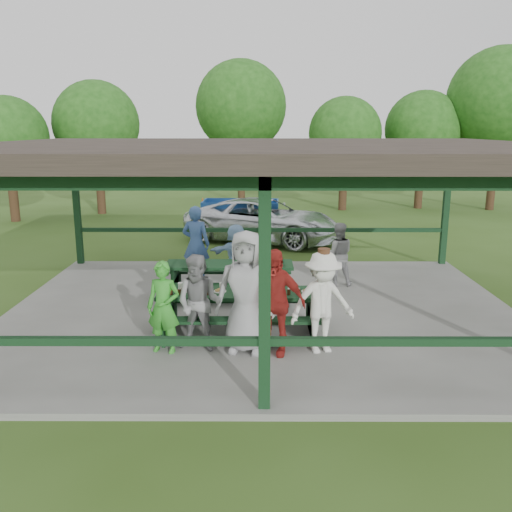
{
  "coord_description": "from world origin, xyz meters",
  "views": [
    {
      "loc": [
        -0.08,
        -10.16,
        3.62
      ],
      "look_at": [
        -0.12,
        -0.3,
        1.27
      ],
      "focal_mm": 38.0,
      "sensor_mm": 36.0,
      "label": 1
    }
  ],
  "objects_px": {
    "contestant_white_fedora": "(322,302)",
    "spectator_lblue": "(236,255)",
    "picnic_table_near": "(240,306)",
    "farm_trailer": "(241,216)",
    "picnic_table_far": "(229,276)",
    "spectator_blue": "(196,244)",
    "contestant_grey_mid": "(246,292)",
    "contestant_red": "(274,302)",
    "contestant_green": "(164,307)",
    "contestant_grey_left": "(199,303)",
    "spectator_grey": "(338,254)",
    "pickup_truck": "(263,220)"
  },
  "relations": [
    {
      "from": "picnic_table_near",
      "to": "contestant_grey_mid",
      "type": "height_order",
      "value": "contestant_grey_mid"
    },
    {
      "from": "contestant_grey_left",
      "to": "picnic_table_far",
      "type": "bearing_deg",
      "value": 95.89
    },
    {
      "from": "picnic_table_far",
      "to": "contestant_white_fedora",
      "type": "distance_m",
      "value": 3.27
    },
    {
      "from": "contestant_grey_mid",
      "to": "spectator_blue",
      "type": "bearing_deg",
      "value": 116.97
    },
    {
      "from": "farm_trailer",
      "to": "contestant_red",
      "type": "bearing_deg",
      "value": -82.68
    },
    {
      "from": "contestant_grey_left",
      "to": "farm_trailer",
      "type": "bearing_deg",
      "value": 100.94
    },
    {
      "from": "contestant_grey_left",
      "to": "spectator_lblue",
      "type": "distance_m",
      "value": 3.68
    },
    {
      "from": "contestant_grey_mid",
      "to": "spectator_lblue",
      "type": "distance_m",
      "value": 3.69
    },
    {
      "from": "contestant_grey_mid",
      "to": "farm_trailer",
      "type": "xyz_separation_m",
      "value": [
        -0.41,
        10.53,
        -0.47
      ]
    },
    {
      "from": "contestant_green",
      "to": "farm_trailer",
      "type": "bearing_deg",
      "value": 97.36
    },
    {
      "from": "contestant_green",
      "to": "pickup_truck",
      "type": "relative_size",
      "value": 0.3
    },
    {
      "from": "contestant_grey_left",
      "to": "pickup_truck",
      "type": "distance_m",
      "value": 9.14
    },
    {
      "from": "contestant_grey_mid",
      "to": "spectator_grey",
      "type": "distance_m",
      "value": 4.27
    },
    {
      "from": "contestant_grey_left",
      "to": "contestant_white_fedora",
      "type": "relative_size",
      "value": 0.93
    },
    {
      "from": "contestant_red",
      "to": "pickup_truck",
      "type": "relative_size",
      "value": 0.34
    },
    {
      "from": "picnic_table_near",
      "to": "contestant_green",
      "type": "height_order",
      "value": "contestant_green"
    },
    {
      "from": "spectator_lblue",
      "to": "spectator_grey",
      "type": "distance_m",
      "value": 2.3
    },
    {
      "from": "contestant_grey_left",
      "to": "spectator_grey",
      "type": "bearing_deg",
      "value": 66.48
    },
    {
      "from": "contestant_grey_mid",
      "to": "spectator_lblue",
      "type": "bearing_deg",
      "value": 104.52
    },
    {
      "from": "picnic_table_far",
      "to": "spectator_lblue",
      "type": "bearing_deg",
      "value": 82.7
    },
    {
      "from": "contestant_green",
      "to": "contestant_grey_left",
      "type": "distance_m",
      "value": 0.57
    },
    {
      "from": "contestant_green",
      "to": "spectator_blue",
      "type": "xyz_separation_m",
      "value": [
        0.06,
        4.1,
        0.15
      ]
    },
    {
      "from": "picnic_table_near",
      "to": "spectator_grey",
      "type": "xyz_separation_m",
      "value": [
        2.12,
        2.98,
        0.24
      ]
    },
    {
      "from": "contestant_grey_mid",
      "to": "contestant_red",
      "type": "relative_size",
      "value": 1.15
    },
    {
      "from": "pickup_truck",
      "to": "spectator_blue",
      "type": "bearing_deg",
      "value": -175.47
    },
    {
      "from": "spectator_lblue",
      "to": "spectator_grey",
      "type": "height_order",
      "value": "spectator_grey"
    },
    {
      "from": "picnic_table_near",
      "to": "contestant_grey_mid",
      "type": "relative_size",
      "value": 1.44
    },
    {
      "from": "contestant_grey_mid",
      "to": "spectator_blue",
      "type": "xyz_separation_m",
      "value": [
        -1.25,
        4.05,
        -0.09
      ]
    },
    {
      "from": "picnic_table_far",
      "to": "spectator_blue",
      "type": "height_order",
      "value": "spectator_blue"
    },
    {
      "from": "contestant_white_fedora",
      "to": "spectator_blue",
      "type": "bearing_deg",
      "value": 105.81
    },
    {
      "from": "picnic_table_far",
      "to": "pickup_truck",
      "type": "relative_size",
      "value": 0.53
    },
    {
      "from": "picnic_table_far",
      "to": "contestant_grey_mid",
      "type": "distance_m",
      "value": 2.85
    },
    {
      "from": "contestant_green",
      "to": "contestant_red",
      "type": "distance_m",
      "value": 1.75
    },
    {
      "from": "contestant_white_fedora",
      "to": "picnic_table_near",
      "type": "bearing_deg",
      "value": 133.23
    },
    {
      "from": "contestant_green",
      "to": "contestant_white_fedora",
      "type": "xyz_separation_m",
      "value": [
        2.51,
        0.01,
        0.08
      ]
    },
    {
      "from": "contestant_white_fedora",
      "to": "spectator_blue",
      "type": "relative_size",
      "value": 0.95
    },
    {
      "from": "contestant_red",
      "to": "spectator_lblue",
      "type": "relative_size",
      "value": 1.19
    },
    {
      "from": "picnic_table_near",
      "to": "farm_trailer",
      "type": "bearing_deg",
      "value": 91.72
    },
    {
      "from": "contestant_grey_left",
      "to": "spectator_grey",
      "type": "xyz_separation_m",
      "value": [
        2.75,
        3.74,
        -0.07
      ]
    },
    {
      "from": "contestant_white_fedora",
      "to": "spectator_lblue",
      "type": "distance_m",
      "value": 4.0
    },
    {
      "from": "pickup_truck",
      "to": "contestant_red",
      "type": "bearing_deg",
      "value": -157.29
    },
    {
      "from": "picnic_table_near",
      "to": "picnic_table_far",
      "type": "bearing_deg",
      "value": 98.34
    },
    {
      "from": "contestant_grey_left",
      "to": "contestant_grey_mid",
      "type": "relative_size",
      "value": 0.8
    },
    {
      "from": "contestant_grey_left",
      "to": "contestant_grey_mid",
      "type": "distance_m",
      "value": 0.77
    },
    {
      "from": "spectator_blue",
      "to": "pickup_truck",
      "type": "relative_size",
      "value": 0.36
    },
    {
      "from": "contestant_white_fedora",
      "to": "farm_trailer",
      "type": "xyz_separation_m",
      "value": [
        -1.62,
        10.57,
        -0.31
      ]
    },
    {
      "from": "contestant_white_fedora",
      "to": "contestant_red",
      "type": "bearing_deg",
      "value": 169.3
    },
    {
      "from": "contestant_green",
      "to": "contestant_red",
      "type": "relative_size",
      "value": 0.87
    },
    {
      "from": "farm_trailer",
      "to": "contestant_grey_left",
      "type": "bearing_deg",
      "value": -89.06
    },
    {
      "from": "contestant_green",
      "to": "contestant_grey_left",
      "type": "bearing_deg",
      "value": 18.52
    }
  ]
}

